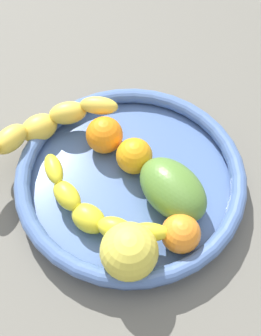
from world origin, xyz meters
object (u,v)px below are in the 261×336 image
apple_yellow (129,251)px  orange_mid_left (134,156)px  fruit_bowl (130,178)px  banana_draped_left (41,128)px  banana_draped_right (92,211)px  orange_front (104,135)px  orange_mid_right (181,234)px  mango_green (173,189)px

apple_yellow → orange_mid_left: bearing=168.8°
fruit_bowl → banana_draped_left: bearing=-125.8°
banana_draped_left → banana_draped_right: bearing=23.0°
orange_front → orange_mid_right: 19.83cm
orange_front → banana_draped_right: bearing=-13.8°
orange_mid_right → orange_mid_left: bearing=-162.7°
fruit_bowl → orange_mid_right: size_ratio=6.42×
banana_draped_right → orange_front: size_ratio=2.84×
fruit_bowl → banana_draped_left: 16.05cm
orange_mid_left → banana_draped_right: bearing=-40.6°
banana_draped_right → orange_front: (-12.89, 3.16, 0.08)cm
banana_draped_left → orange_front: banana_draped_left is taller
banana_draped_right → orange_mid_left: 11.00cm
banana_draped_left → mango_green: 22.79cm
orange_front → mango_green: bearing=36.3°
orange_front → orange_mid_right: bearing=24.5°
banana_draped_right → mango_green: mango_green is taller
fruit_bowl → banana_draped_left: banana_draped_left is taller
orange_front → orange_mid_right: orange_front is taller
banana_draped_right → orange_front: orange_front is taller
banana_draped_right → fruit_bowl: bearing=134.3°
apple_yellow → banana_draped_left: bearing=-154.7°
mango_green → orange_mid_left: bearing=-147.5°
mango_green → fruit_bowl: bearing=-131.4°
orange_mid_right → banana_draped_left: bearing=-138.9°
mango_green → banana_draped_left: bearing=-127.6°
banana_draped_left → orange_front: size_ratio=3.95×
banana_draped_left → orange_mid_left: banana_draped_left is taller
orange_mid_left → banana_draped_left: bearing=-117.0°
fruit_bowl → orange_mid_left: size_ratio=6.29×
banana_draped_right → apple_yellow: (7.10, 4.10, 0.99)cm
orange_front → mango_green: 14.26cm
orange_mid_right → mango_green: 6.60cm
banana_draped_right → banana_draped_left: bearing=-157.0°
orange_mid_right → apple_yellow: bearing=-75.1°
orange_mid_right → apple_yellow: apple_yellow is taller
orange_mid_right → apple_yellow: size_ratio=0.71×
banana_draped_left → orange_mid_right: size_ratio=4.23×
banana_draped_left → mango_green: (13.89, 18.07, -0.22)cm
mango_green → banana_draped_right: bearing=-83.1°
orange_mid_left → fruit_bowl: bearing=-22.0°
fruit_bowl → banana_draped_left: size_ratio=1.52×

